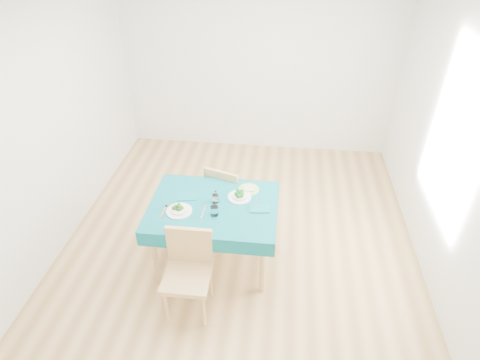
# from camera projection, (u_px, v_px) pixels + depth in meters

# --- Properties ---
(room_shell) EXTENTS (4.02, 4.52, 2.73)m
(room_shell) POSITION_uv_depth(u_px,v_px,m) (240.00, 139.00, 3.95)
(room_shell) COLOR olive
(room_shell) RESTS_ON ground
(table) EXTENTS (1.29, 0.98, 0.76)m
(table) POSITION_uv_depth(u_px,v_px,m) (215.00, 233.00, 4.24)
(table) COLOR #08555C
(table) RESTS_ON ground
(chair_near) EXTENTS (0.44, 0.48, 1.08)m
(chair_near) POSITION_uv_depth(u_px,v_px,m) (186.00, 269.00, 3.62)
(chair_near) COLOR tan
(chair_near) RESTS_ON ground
(chair_far) EXTENTS (0.53, 0.55, 1.02)m
(chair_far) POSITION_uv_depth(u_px,v_px,m) (229.00, 188.00, 4.70)
(chair_far) COLOR tan
(chair_far) RESTS_ON ground
(bowl_near) EXTENTS (0.26, 0.26, 0.08)m
(bowl_near) POSITION_uv_depth(u_px,v_px,m) (179.00, 208.00, 3.92)
(bowl_near) COLOR white
(bowl_near) RESTS_ON table
(bowl_far) EXTENTS (0.24, 0.24, 0.07)m
(bowl_far) POSITION_uv_depth(u_px,v_px,m) (239.00, 195.00, 4.11)
(bowl_far) COLOR white
(bowl_far) RESTS_ON table
(fork_near) EXTENTS (0.04, 0.20, 0.00)m
(fork_near) POSITION_uv_depth(u_px,v_px,m) (163.00, 211.00, 3.95)
(fork_near) COLOR silver
(fork_near) RESTS_ON table
(knife_near) EXTENTS (0.02, 0.21, 0.00)m
(knife_near) POSITION_uv_depth(u_px,v_px,m) (204.00, 212.00, 3.94)
(knife_near) COLOR silver
(knife_near) RESTS_ON table
(fork_far) EXTENTS (0.06, 0.17, 0.00)m
(fork_far) POSITION_uv_depth(u_px,v_px,m) (216.00, 196.00, 4.16)
(fork_far) COLOR silver
(fork_far) RESTS_ON table
(knife_far) EXTENTS (0.03, 0.20, 0.00)m
(knife_far) POSITION_uv_depth(u_px,v_px,m) (256.00, 207.00, 4.00)
(knife_far) COLOR silver
(knife_far) RESTS_ON table
(napkin_near) EXTENTS (0.22, 0.17, 0.01)m
(napkin_near) POSITION_uv_depth(u_px,v_px,m) (187.00, 196.00, 4.14)
(napkin_near) COLOR #0C5F66
(napkin_near) RESTS_ON table
(napkin_far) EXTENTS (0.22, 0.16, 0.01)m
(napkin_far) POSITION_uv_depth(u_px,v_px,m) (260.00, 208.00, 3.98)
(napkin_far) COLOR #0C5F66
(napkin_far) RESTS_ON table
(tumbler_center) EXTENTS (0.07, 0.07, 0.09)m
(tumbler_center) POSITION_uv_depth(u_px,v_px,m) (215.00, 199.00, 4.05)
(tumbler_center) COLOR white
(tumbler_center) RESTS_ON table
(tumbler_side) EXTENTS (0.08, 0.08, 0.10)m
(tumbler_side) POSITION_uv_depth(u_px,v_px,m) (214.00, 211.00, 3.88)
(tumbler_side) COLOR white
(tumbler_side) RESTS_ON table
(side_plate) EXTENTS (0.22, 0.22, 0.01)m
(side_plate) POSITION_uv_depth(u_px,v_px,m) (249.00, 189.00, 4.24)
(side_plate) COLOR #A5C962
(side_plate) RESTS_ON table
(bread_slice) EXTENTS (0.12, 0.12, 0.02)m
(bread_slice) POSITION_uv_depth(u_px,v_px,m) (249.00, 188.00, 4.23)
(bread_slice) COLOR beige
(bread_slice) RESTS_ON side_plate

